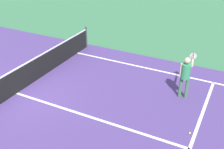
{
  "coord_description": "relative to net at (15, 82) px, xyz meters",
  "views": [
    {
      "loc": [
        -6.09,
        -7.06,
        5.49
      ],
      "look_at": [
        1.27,
        -3.33,
        1.0
      ],
      "focal_mm": 44.06,
      "sensor_mm": 36.0,
      "label": 1
    }
  ],
  "objects": [
    {
      "name": "line_center_service",
      "position": [
        0.0,
        -3.2,
        -0.49
      ],
      "size": [
        0.1,
        6.4,
        0.01
      ],
      "primitive_type": "cube",
      "color": "white",
      "rests_on": "ground_plane"
    },
    {
      "name": "line_service_near",
      "position": [
        0.0,
        -6.4,
        -0.49
      ],
      "size": [
        8.22,
        0.1,
        0.01
      ],
      "primitive_type": "cube",
      "color": "white",
      "rests_on": "ground_plane"
    },
    {
      "name": "player_near",
      "position": [
        2.56,
        -5.55,
        0.49
      ],
      "size": [
        1.2,
        0.42,
        1.58
      ],
      "color": "#3F7247",
      "rests_on": "ground_plane"
    },
    {
      "name": "tennis_ball_mid_court",
      "position": [
        0.64,
        -6.25,
        -0.46
      ],
      "size": [
        0.07,
        0.07,
        0.07
      ],
      "primitive_type": "sphere",
      "color": "#CCE033",
      "rests_on": "ground_plane"
    },
    {
      "name": "line_sideline_right",
      "position": [
        4.11,
        -5.95,
        -0.49
      ],
      "size": [
        0.1,
        11.89,
        0.01
      ],
      "primitive_type": "cube",
      "color": "white",
      "rests_on": "ground_plane"
    },
    {
      "name": "court_surface_inbounds",
      "position": [
        0.0,
        0.0,
        -0.49
      ],
      "size": [
        10.62,
        24.4,
        0.0
      ],
      "primitive_type": "cube",
      "color": "#4C387A",
      "rests_on": "ground_plane"
    },
    {
      "name": "net",
      "position": [
        0.0,
        0.0,
        0.0
      ],
      "size": [
        10.0,
        0.09,
        1.07
      ],
      "color": "#33383D",
      "rests_on": "ground_plane"
    },
    {
      "name": "ground_plane",
      "position": [
        0.0,
        0.0,
        -0.49
      ],
      "size": [
        60.0,
        60.0,
        0.0
      ],
      "primitive_type": "plane",
      "color": "#38724C"
    }
  ]
}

